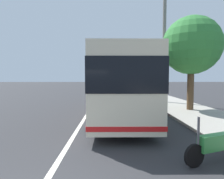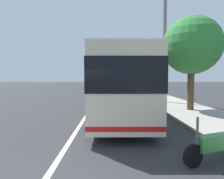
% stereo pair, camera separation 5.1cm
% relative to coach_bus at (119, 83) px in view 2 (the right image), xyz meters
% --- Properties ---
extents(sidewalk_curb, '(110.00, 3.60, 0.14)m').
position_rel_coach_bus_xyz_m(sidewalk_curb, '(1.11, -4.67, -1.84)').
color(sidewalk_curb, '#9E998E').
rests_on(sidewalk_curb, ground).
extents(lane_divider_line, '(110.00, 0.16, 0.01)m').
position_rel_coach_bus_xyz_m(lane_divider_line, '(1.11, 1.92, -1.91)').
color(lane_divider_line, silver).
rests_on(lane_divider_line, ground).
extents(coach_bus, '(11.54, 2.66, 3.37)m').
position_rel_coach_bus_xyz_m(coach_bus, '(0.00, 0.00, 0.00)').
color(coach_bus, beige).
rests_on(coach_bus, ground).
extents(motorcycle_by_tree, '(0.82, 1.94, 1.24)m').
position_rel_coach_bus_xyz_m(motorcycle_by_tree, '(-6.77, -2.17, -1.45)').
color(motorcycle_by_tree, black).
rests_on(motorcycle_by_tree, ground).
extents(car_oncoming, '(4.26, 1.90, 1.50)m').
position_rel_coach_bus_xyz_m(car_oncoming, '(11.54, -0.61, -1.20)').
color(car_oncoming, gold).
rests_on(car_oncoming, ground).
extents(car_behind_bus, '(4.44, 2.00, 1.49)m').
position_rel_coach_bus_xyz_m(car_behind_bus, '(26.97, 0.11, -1.21)').
color(car_behind_bus, gray).
rests_on(car_behind_bus, ground).
extents(car_far_distant, '(4.53, 2.06, 1.47)m').
position_rel_coach_bus_xyz_m(car_far_distant, '(38.57, 0.35, -1.21)').
color(car_far_distant, navy).
rests_on(car_far_distant, ground).
extents(roadside_tree_mid_block, '(3.70, 3.70, 6.12)m').
position_rel_coach_bus_xyz_m(roadside_tree_mid_block, '(0.69, -4.70, 2.33)').
color(roadside_tree_mid_block, brown).
rests_on(roadside_tree_mid_block, ground).
extents(utility_pole, '(0.29, 0.29, 8.79)m').
position_rel_coach_bus_xyz_m(utility_pole, '(4.81, -4.13, 2.48)').
color(utility_pole, slate).
rests_on(utility_pole, ground).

